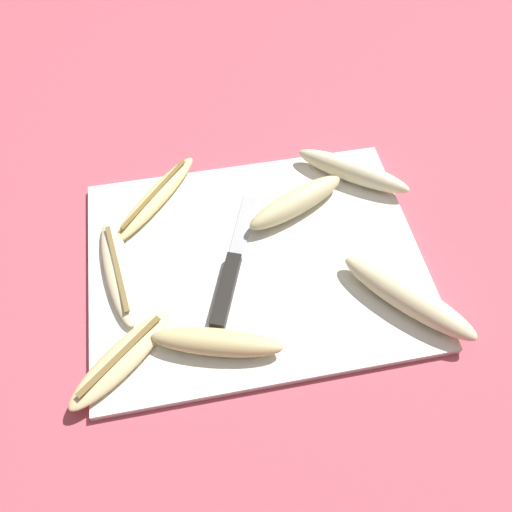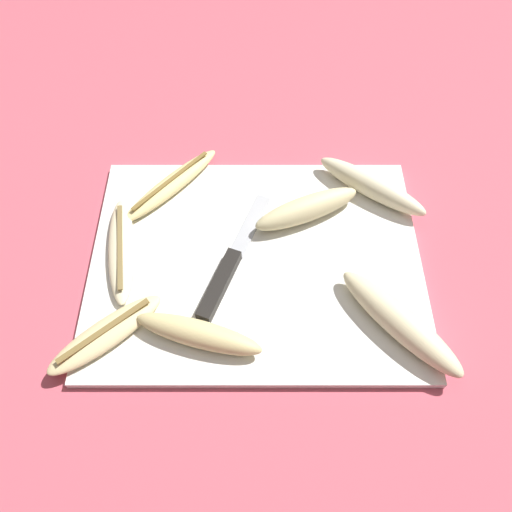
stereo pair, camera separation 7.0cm
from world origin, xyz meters
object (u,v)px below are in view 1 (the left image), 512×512
Objects in this scene: banana_soft_right at (296,202)px; banana_spotted_left at (217,342)px; banana_golden_short at (155,198)px; banana_pale_long at (119,271)px; banana_ripe_center at (122,359)px; knife at (229,279)px; banana_bright_far at (353,171)px; banana_cream_curved at (408,297)px.

banana_soft_right is 0.25m from banana_spotted_left.
banana_golden_short is 0.91× the size of banana_pale_long.
banana_spotted_left is (0.12, -0.00, 0.01)m from banana_ripe_center.
banana_golden_short is 1.08× the size of banana_ripe_center.
banana_golden_short is (-0.09, 0.16, 0.00)m from knife.
banana_pale_long reaches higher than knife.
banana_golden_short is at bearing 76.36° from banana_ripe_center.
banana_spotted_left is 0.94× the size of banana_pale_long.
banana_cream_curved is at bearing -88.10° from banana_bright_far.
banana_soft_right is (-0.11, 0.18, 0.00)m from banana_cream_curved.
knife is 1.32× the size of banana_golden_short.
banana_soft_right is (0.12, 0.11, 0.01)m from knife.
banana_cream_curved reaches higher than banana_bright_far.
banana_cream_curved is (0.01, -0.23, 0.00)m from banana_bright_far.
banana_pale_long is (-0.26, -0.06, -0.01)m from banana_soft_right.
banana_ripe_center is at bearing -127.65° from knife.
banana_golden_short is 0.97× the size of banana_spotted_left.
banana_spotted_left reaches higher than banana_pale_long.
banana_cream_curved reaches higher than banana_pale_long.
banana_cream_curved is 0.21m from banana_soft_right.
banana_cream_curved reaches higher than knife.
banana_ripe_center is 0.12m from banana_spotted_left.
banana_spotted_left is (-0.15, -0.20, -0.00)m from banana_soft_right.
banana_pale_long is (-0.15, 0.04, 0.00)m from knife.
banana_golden_short reaches higher than knife.
banana_cream_curved is at bearing 1.93° from banana_ripe_center.
banana_bright_far is (0.22, 0.15, 0.01)m from knife.
banana_bright_far reaches higher than knife.
banana_soft_right is at bearing -14.87° from banana_golden_short.
banana_ripe_center is at bearing -178.07° from banana_cream_curved.
banana_golden_short is (-0.31, 0.01, -0.01)m from banana_bright_far.
banana_bright_far is 0.96× the size of banana_cream_curved.
banana_bright_far is 0.91× the size of banana_pale_long.
banana_bright_far is at bearing 24.01° from banana_soft_right.
banana_spotted_left is (-0.03, -0.09, 0.01)m from knife.
banana_bright_far is at bearing 16.71° from banana_pale_long.
knife is 0.18m from banana_golden_short.
banana_pale_long is (-0.37, -0.11, -0.01)m from banana_bright_far.
knife is 0.15m from banana_pale_long.
banana_spotted_left is at bearing -126.75° from banana_soft_right.
banana_ripe_center is at bearing -146.86° from banana_bright_far.
banana_soft_right is (0.27, 0.19, 0.01)m from banana_ripe_center.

